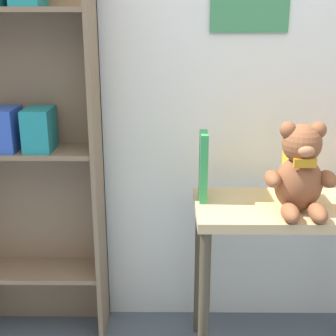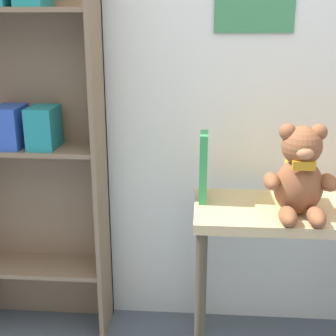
# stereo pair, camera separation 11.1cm
# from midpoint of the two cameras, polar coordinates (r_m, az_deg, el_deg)

# --- Properties ---
(wall_back) EXTENTS (4.80, 0.07, 2.50)m
(wall_back) POSITION_cam_midpoint_polar(r_m,az_deg,el_deg) (1.92, 5.26, 15.79)
(wall_back) COLOR silver
(wall_back) RESTS_ON ground_plane
(bookshelf_side) EXTENTS (0.58, 0.22, 1.64)m
(bookshelf_side) POSITION_cam_midpoint_polar(r_m,az_deg,el_deg) (1.94, -18.59, 4.75)
(bookshelf_side) COLOR #7F664C
(bookshelf_side) RESTS_ON ground_plane
(display_table) EXTENTS (0.69, 0.36, 0.66)m
(display_table) POSITION_cam_midpoint_polar(r_m,az_deg,el_deg) (1.81, 12.60, -7.87)
(display_table) COLOR tan
(display_table) RESTS_ON ground_plane
(teddy_bear) EXTENTS (0.25, 0.22, 0.32)m
(teddy_bear) POSITION_cam_midpoint_polar(r_m,az_deg,el_deg) (1.66, 14.00, -0.52)
(teddy_bear) COLOR brown
(teddy_bear) RESTS_ON display_table
(book_standing_green) EXTENTS (0.03, 0.11, 0.26)m
(book_standing_green) POSITION_cam_midpoint_polar(r_m,az_deg,el_deg) (1.73, 2.50, 0.17)
(book_standing_green) COLOR #33934C
(book_standing_green) RESTS_ON display_table
(book_standing_yellow) EXTENTS (0.03, 0.12, 0.21)m
(book_standing_yellow) POSITION_cam_midpoint_polar(r_m,az_deg,el_deg) (1.78, 12.74, -0.57)
(book_standing_yellow) COLOR gold
(book_standing_yellow) RESTS_ON display_table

